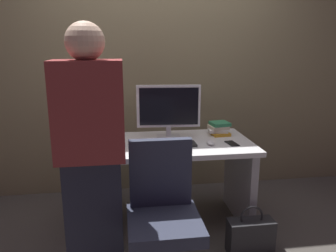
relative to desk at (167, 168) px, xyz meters
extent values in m
plane|color=#4C4742|center=(0.00, 0.00, -0.50)|extent=(9.00, 9.00, 0.00)
cube|color=#8C7F5B|center=(0.00, 0.80, 1.00)|extent=(6.40, 0.10, 3.00)
cube|color=white|center=(0.00, 0.00, 0.21)|extent=(1.40, 0.74, 0.04)
cube|color=#B2B2B7|center=(-0.64, 0.00, -0.16)|extent=(0.06, 0.66, 0.69)
cube|color=#B2B2B7|center=(0.64, 0.00, -0.16)|extent=(0.06, 0.66, 0.69)
cube|color=#33384C|center=(-0.13, -0.82, -0.04)|extent=(0.44, 0.44, 0.08)
cube|color=#33384C|center=(-0.13, -0.63, 0.22)|extent=(0.40, 0.06, 0.44)
cube|color=#262838|center=(-0.55, -0.68, -0.08)|extent=(0.34, 0.20, 0.85)
cube|color=maroon|center=(-0.55, -0.68, 0.64)|extent=(0.40, 0.24, 0.58)
sphere|color=beige|center=(-0.55, -0.68, 1.03)|extent=(0.22, 0.22, 0.22)
cube|color=silver|center=(0.03, 0.14, 0.24)|extent=(0.21, 0.15, 0.02)
cube|color=silver|center=(0.03, 0.14, 0.28)|extent=(0.04, 0.03, 0.08)
cube|color=silver|center=(0.03, 0.14, 0.50)|extent=(0.54, 0.07, 0.36)
cube|color=black|center=(0.03, 0.12, 0.50)|extent=(0.50, 0.04, 0.32)
cube|color=#262626|center=(0.00, -0.11, 0.24)|extent=(0.43, 0.14, 0.02)
ellipsoid|color=white|center=(0.33, -0.12, 0.24)|extent=(0.06, 0.10, 0.03)
cylinder|color=#D84C3F|center=(-0.42, -0.18, 0.28)|extent=(0.07, 0.07, 0.10)
cylinder|color=#3372B2|center=(-0.51, 0.08, 0.27)|extent=(0.07, 0.07, 0.09)
cube|color=gold|center=(0.50, 0.16, 0.24)|extent=(0.16, 0.17, 0.03)
cube|color=white|center=(0.48, 0.18, 0.27)|extent=(0.18, 0.16, 0.03)
cube|color=beige|center=(0.48, 0.17, 0.30)|extent=(0.18, 0.16, 0.03)
cube|color=#338C59|center=(0.50, 0.18, 0.32)|extent=(0.18, 0.17, 0.03)
cube|color=black|center=(0.51, -0.12, 0.23)|extent=(0.09, 0.15, 0.01)
cube|color=#262628|center=(0.55, -0.52, -0.37)|extent=(0.34, 0.14, 0.26)
torus|color=#262628|center=(0.55, -0.52, -0.21)|extent=(0.18, 0.02, 0.18)
camera|label=1|loc=(-0.36, -2.60, 1.01)|focal=35.45mm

